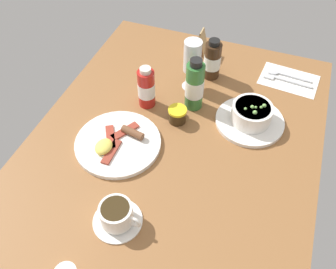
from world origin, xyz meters
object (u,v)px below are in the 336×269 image
porridge_bowl (251,115)px  sauce_bottle_red (146,88)px  wine_glass (192,59)px  sauce_bottle_green (195,86)px  menu_card (201,42)px  breakfast_plate (117,143)px  cutlery_setting (288,79)px  sauce_bottle_brown (212,60)px  coffee_cup (117,215)px  jam_jar (177,115)px

porridge_bowl → sauce_bottle_red: 33.43cm
wine_glass → sauce_bottle_green: 9.93cm
sauce_bottle_green → menu_card: 29.09cm
porridge_bowl → breakfast_plate: 41.26cm
cutlery_setting → sauce_bottle_brown: sauce_bottle_brown is taller
wine_glass → breakfast_plate: wine_glass is taller
sauce_bottle_green → breakfast_plate: (-23.66, 15.86, -7.37)cm
porridge_bowl → sauce_bottle_brown: bearing=44.6°
sauce_bottle_green → breakfast_plate: size_ratio=0.72×
coffee_cup → sauce_bottle_red: size_ratio=0.91×
menu_card → wine_glass: bearing=-172.9°
sauce_bottle_brown → menu_card: bearing=31.8°
wine_glass → menu_card: (19.59, 2.44, -6.87)cm
breakfast_plate → menu_card: (51.89, -9.83, 3.81)cm
coffee_cup → porridge_bowl: bearing=-28.0°
porridge_bowl → sauce_bottle_green: bearing=86.0°
porridge_bowl → cutlery_setting: size_ratio=1.03×
cutlery_setting → sauce_bottle_brown: size_ratio=1.40×
breakfast_plate → sauce_bottle_green: bearing=-33.8°
menu_card → sauce_bottle_red: bearing=165.7°
coffee_cup → sauce_bottle_green: size_ratio=0.73×
sauce_bottle_brown → breakfast_plate: (-40.06, 17.16, -5.77)cm
cutlery_setting → menu_card: (4.69, 33.21, 4.48)cm
cutlery_setting → breakfast_plate: (-47.21, 43.04, 0.67)cm
porridge_bowl → sauce_bottle_brown: size_ratio=1.45×
sauce_bottle_red → menu_card: (32.63, -8.29, -1.95)cm
sauce_bottle_brown → sauce_bottle_red: 26.02cm
sauce_bottle_red → breakfast_plate: bearing=175.4°
breakfast_plate → menu_card: 52.95cm
porridge_bowl → breakfast_plate: (-22.34, 34.63, -2.16)cm
wine_glass → sauce_bottle_brown: (7.76, -4.89, -4.92)cm
coffee_cup → menu_card: (74.40, 0.91, 1.62)cm
jam_jar → sauce_bottle_red: (3.80, 11.68, 4.22)cm
cutlery_setting → jam_jar: 43.61cm
sauce_bottle_brown → menu_card: sauce_bottle_brown is taller
sauce_bottle_green → porridge_bowl: bearing=-94.0°
sauce_bottle_red → sauce_bottle_brown: bearing=-36.9°
coffee_cup → menu_card: menu_card is taller
breakfast_plate → sauce_bottle_red: bearing=-4.6°
wine_glass → jam_jar: bearing=-176.8°
breakfast_plate → menu_card: size_ratio=2.65×
coffee_cup → menu_card: 74.43cm
coffee_cup → wine_glass: wine_glass is taller
menu_card → jam_jar: bearing=-174.7°
wine_glass → menu_card: wine_glass is taller
cutlery_setting → sauce_bottle_red: (-27.94, 41.50, 6.43)cm
porridge_bowl → sauce_bottle_brown: 25.14cm
porridge_bowl → menu_card: bearing=40.0°
menu_card → porridge_bowl: bearing=-140.0°
coffee_cup → jam_jar: size_ratio=2.28×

